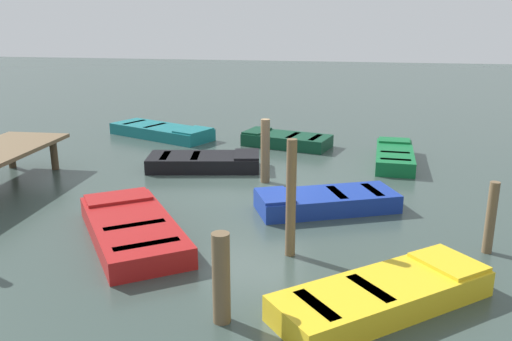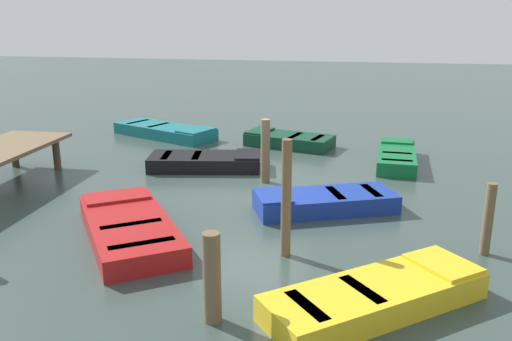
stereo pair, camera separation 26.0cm
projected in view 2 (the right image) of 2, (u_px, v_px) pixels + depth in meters
name	position (u px, v px, depth m)	size (l,w,h in m)	color
ground_plane	(256.00, 183.00, 13.87)	(80.00, 80.00, 0.00)	#33423D
rowboat_green	(397.00, 157.00, 15.67)	(3.10, 1.18, 0.46)	#0F602D
rowboat_dark_green	(289.00, 140.00, 17.80)	(1.95, 3.07, 0.46)	#0C3823
rowboat_red	(129.00, 227.00, 10.42)	(3.77, 3.27, 0.46)	maroon
rowboat_blue	(324.00, 201.00, 11.89)	(2.34, 3.33, 0.46)	navy
rowboat_yellow	(377.00, 295.00, 7.87)	(3.11, 3.40, 0.46)	gold
rowboat_black	(206.00, 161.00, 15.17)	(1.87, 3.32, 0.46)	black
rowboat_teal	(165.00, 131.00, 19.21)	(2.83, 4.14, 0.46)	#14666B
mooring_piling_near_right	(286.00, 199.00, 9.41)	(0.18, 0.18, 2.16)	brown
mooring_piling_far_left	(488.00, 219.00, 9.55)	(0.18, 0.18, 1.36)	brown
mooring_piling_mid_left	(212.00, 278.00, 7.42)	(0.25, 0.25, 1.35)	brown
mooring_piling_center	(265.00, 151.00, 13.76)	(0.24, 0.24, 1.67)	brown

